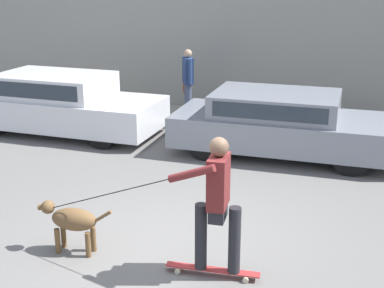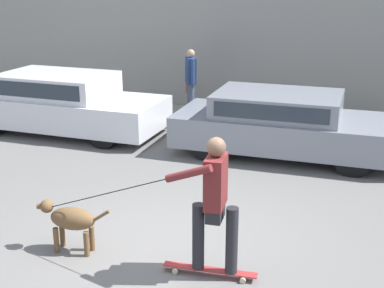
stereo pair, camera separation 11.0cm
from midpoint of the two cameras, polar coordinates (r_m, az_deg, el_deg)
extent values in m
plane|color=slate|center=(7.17, -2.36, -10.97)|extent=(36.00, 36.00, 0.00)
cube|color=gray|center=(13.42, 9.32, 13.67)|extent=(32.00, 0.30, 5.09)
cube|color=#A39E93|center=(12.75, 7.88, 2.14)|extent=(30.00, 1.89, 0.11)
cylinder|color=black|center=(12.45, -5.69, 3.03)|extent=(0.60, 0.21, 0.60)
cylinder|color=black|center=(11.11, -9.12, 1.07)|extent=(0.60, 0.21, 0.60)
cylinder|color=black|center=(13.84, -16.18, 3.91)|extent=(0.60, 0.21, 0.60)
cube|color=silver|center=(12.40, -13.10, 3.55)|extent=(4.50, 1.85, 0.64)
cube|color=silver|center=(12.37, -13.99, 6.18)|extent=(2.46, 1.65, 0.50)
cube|color=#28333D|center=(11.71, -16.18, 5.49)|extent=(2.15, 0.03, 0.32)
cylinder|color=black|center=(11.40, 17.37, 1.11)|extent=(0.68, 0.21, 0.68)
cylinder|color=black|center=(9.87, 17.09, -1.40)|extent=(0.68, 0.21, 0.68)
cylinder|color=black|center=(11.72, 4.30, 2.32)|extent=(0.68, 0.21, 0.68)
cylinder|color=black|center=(10.24, 2.10, 0.07)|extent=(0.68, 0.21, 0.68)
cube|color=gray|center=(10.68, 10.20, 1.45)|extent=(4.32, 1.90, 0.60)
cube|color=gray|center=(10.57, 9.43, 4.24)|extent=(2.43, 1.69, 0.44)
cube|color=#28333D|center=(9.77, 8.64, 3.30)|extent=(2.12, 0.04, 0.28)
cylinder|color=brown|center=(7.19, -13.84, -9.91)|extent=(0.07, 0.07, 0.34)
cylinder|color=brown|center=(7.31, -13.24, -9.37)|extent=(0.07, 0.07, 0.34)
cylinder|color=brown|center=(7.01, -10.74, -10.45)|extent=(0.07, 0.07, 0.34)
cylinder|color=brown|center=(7.14, -10.19, -9.88)|extent=(0.07, 0.07, 0.34)
ellipsoid|color=brown|center=(7.03, -12.17, -7.79)|extent=(0.62, 0.33, 0.29)
sphere|color=brown|center=(7.14, -14.80, -6.43)|extent=(0.18, 0.18, 0.18)
cylinder|color=brown|center=(7.18, -15.35, -6.44)|extent=(0.10, 0.09, 0.08)
cylinder|color=brown|center=(6.83, -9.21, -7.58)|extent=(0.25, 0.06, 0.19)
cylinder|color=beige|center=(6.58, -1.33, -13.44)|extent=(0.07, 0.04, 0.07)
cylinder|color=beige|center=(6.71, -0.98, -12.80)|extent=(0.07, 0.04, 0.07)
cylinder|color=beige|center=(6.44, 5.94, -14.31)|extent=(0.07, 0.04, 0.07)
cylinder|color=beige|center=(6.57, 6.14, -13.63)|extent=(0.07, 0.04, 0.07)
cube|color=#A82D2D|center=(6.54, 2.40, -13.24)|extent=(1.15, 0.21, 0.02)
cylinder|color=#232328|center=(6.36, 1.18, -9.84)|extent=(0.14, 0.14, 0.82)
cylinder|color=#232328|center=(6.29, 4.77, -10.23)|extent=(0.14, 0.14, 0.82)
cube|color=#232328|center=(6.18, 3.01, -7.33)|extent=(0.20, 0.33, 0.16)
cube|color=maroon|center=(6.03, 3.07, -4.03)|extent=(0.24, 0.42, 0.60)
sphere|color=brown|center=(5.89, 3.14, -0.32)|extent=(0.22, 0.22, 0.22)
cylinder|color=maroon|center=(6.27, 3.52, -3.49)|extent=(0.09, 0.09, 0.57)
cylinder|color=maroon|center=(5.84, 0.18, -3.17)|extent=(0.57, 0.14, 0.29)
cylinder|color=black|center=(6.53, -9.01, -5.34)|extent=(1.74, 0.17, 0.70)
cylinder|color=#3D4760|center=(12.96, 0.05, 4.73)|extent=(0.14, 0.14, 0.84)
cylinder|color=#3D4760|center=(12.81, 0.19, 4.57)|extent=(0.14, 0.14, 0.84)
cube|color=navy|center=(12.74, 0.12, 7.85)|extent=(0.37, 0.44, 0.62)
cylinder|color=navy|center=(12.97, -0.10, 8.09)|extent=(0.09, 0.09, 0.58)
cylinder|color=navy|center=(12.50, 0.34, 7.73)|extent=(0.09, 0.09, 0.58)
sphere|color=tan|center=(12.67, 0.12, 9.64)|extent=(0.19, 0.19, 0.19)
cube|color=brown|center=(13.05, -0.10, 6.14)|extent=(0.22, 0.27, 0.32)
camera|label=1|loc=(0.05, -89.62, 0.12)|focal=50.00mm
camera|label=2|loc=(0.05, 90.38, -0.12)|focal=50.00mm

